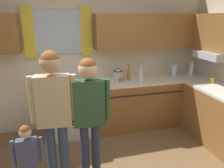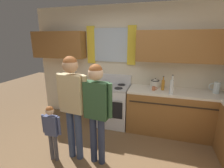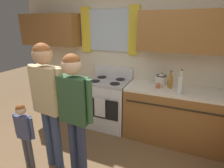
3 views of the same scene
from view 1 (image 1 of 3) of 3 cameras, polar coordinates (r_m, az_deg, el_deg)
name	(u,v)px [view 1 (image 1 of 3)]	position (r m, az deg, el deg)	size (l,w,h in m)	color
back_wall_unit	(87,48)	(3.91, -6.55, 9.33)	(4.60, 0.42, 2.60)	beige
kitchen_counter_run	(171,106)	(4.10, 15.38, -5.57)	(2.23, 1.80, 0.90)	brown
stove_oven	(70,109)	(3.86, -10.99, -6.41)	(0.76, 0.67, 1.10)	silver
bottle_tall_clear	(141,75)	(3.76, 7.64, 2.36)	(0.07, 0.07, 0.37)	silver
bottle_milk_white	(191,69)	(4.55, 20.26, 3.74)	(0.08, 0.08, 0.31)	white
bottle_oil_amber	(128,74)	(3.90, 4.38, 2.53)	(0.06, 0.06, 0.29)	#B27223
cup_terracotta	(121,80)	(3.80, 2.32, 1.08)	(0.11, 0.07, 0.08)	#B76642
mug_mustard_yellow	(212,80)	(4.13, 25.04, 0.85)	(0.12, 0.08, 0.09)	gold
stovetop_kettle	(118,74)	(3.97, 1.66, 2.62)	(0.27, 0.20, 0.21)	silver
water_pitcher	(174,70)	(4.38, 16.04, 3.54)	(0.19, 0.11, 0.22)	silver
adult_holding_child	(54,106)	(2.48, -15.11, -5.69)	(0.51, 0.23, 1.67)	#38476B
adult_in_plaid	(89,108)	(2.52, -6.10, -6.25)	(0.49, 0.21, 1.57)	#2D3856
small_child	(28,155)	(2.58, -21.30, -17.13)	(0.32, 0.13, 0.94)	#4C4C56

